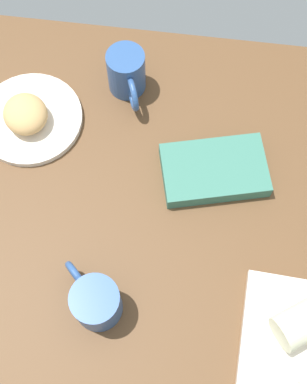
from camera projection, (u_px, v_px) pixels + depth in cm
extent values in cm
cube|color=brown|center=(176.00, 232.00, 99.96)|extent=(110.00, 90.00, 4.00)
cylinder|color=silver|center=(33.00, 119.00, 106.29)|extent=(21.08, 21.08, 1.40)
ellipsoid|color=tan|center=(27.00, 114.00, 102.97)|extent=(12.45, 12.65, 5.10)
cube|color=#387260|center=(216.00, 170.00, 100.86)|extent=(22.34, 16.90, 3.34)
cylinder|color=#2D518C|center=(99.00, 304.00, 88.41)|extent=(8.38, 8.38, 8.93)
cylinder|color=#B57B40|center=(97.00, 299.00, 84.83)|extent=(6.87, 6.87, 0.40)
torus|color=#2D518C|center=(80.00, 277.00, 90.10)|extent=(5.50, 5.47, 6.56)
cylinder|color=#2D518C|center=(128.00, 72.00, 105.67)|extent=(7.72, 7.72, 9.73)
cylinder|color=#B16E36|center=(127.00, 59.00, 101.73)|extent=(6.33, 6.33, 0.40)
torus|color=#2D518C|center=(135.00, 94.00, 103.66)|extent=(3.70, 6.99, 7.04)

